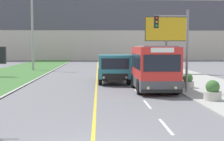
{
  "coord_description": "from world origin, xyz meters",
  "views": [
    {
      "loc": [
        0.2,
        -8.42,
        3.05
      ],
      "look_at": [
        1.1,
        12.93,
        1.4
      ],
      "focal_mm": 50.0,
      "sensor_mm": 36.0,
      "label": 1
    }
  ],
  "objects_px": {
    "car_distant": "(124,64)",
    "planter_round_near": "(213,91)",
    "traffic_light_mast": "(177,40)",
    "billboard_large": "(166,31)",
    "city_bus": "(154,68)",
    "planter_round_second": "(188,81)",
    "utility_pole_far": "(32,26)",
    "dump_truck": "(114,69)"
  },
  "relations": [
    {
      "from": "car_distant",
      "to": "planter_round_near",
      "type": "distance_m",
      "value": 26.1
    },
    {
      "from": "car_distant",
      "to": "traffic_light_mast",
      "type": "relative_size",
      "value": 0.79
    },
    {
      "from": "traffic_light_mast",
      "to": "billboard_large",
      "type": "bearing_deg",
      "value": 80.46
    },
    {
      "from": "traffic_light_mast",
      "to": "planter_round_near",
      "type": "bearing_deg",
      "value": -70.94
    },
    {
      "from": "city_bus",
      "to": "planter_round_near",
      "type": "relative_size",
      "value": 4.96
    },
    {
      "from": "planter_round_near",
      "to": "planter_round_second",
      "type": "xyz_separation_m",
      "value": [
        0.14,
        5.32,
        -0.04
      ]
    },
    {
      "from": "planter_round_near",
      "to": "city_bus",
      "type": "bearing_deg",
      "value": 120.76
    },
    {
      "from": "car_distant",
      "to": "traffic_light_mast",
      "type": "distance_m",
      "value": 22.77
    },
    {
      "from": "utility_pole_far",
      "to": "planter_round_second",
      "type": "relative_size",
      "value": 10.68
    },
    {
      "from": "city_bus",
      "to": "car_distant",
      "type": "bearing_deg",
      "value": 90.97
    },
    {
      "from": "utility_pole_far",
      "to": "planter_round_near",
      "type": "height_order",
      "value": "utility_pole_far"
    },
    {
      "from": "utility_pole_far",
      "to": "traffic_light_mast",
      "type": "height_order",
      "value": "utility_pole_far"
    },
    {
      "from": "utility_pole_far",
      "to": "traffic_light_mast",
      "type": "distance_m",
      "value": 24.53
    },
    {
      "from": "dump_truck",
      "to": "planter_round_near",
      "type": "height_order",
      "value": "dump_truck"
    },
    {
      "from": "planter_round_second",
      "to": "billboard_large",
      "type": "bearing_deg",
      "value": 84.96
    },
    {
      "from": "car_distant",
      "to": "utility_pole_far",
      "type": "distance_m",
      "value": 13.08
    },
    {
      "from": "city_bus",
      "to": "planter_round_second",
      "type": "bearing_deg",
      "value": 22.22
    },
    {
      "from": "planter_round_second",
      "to": "car_distant",
      "type": "bearing_deg",
      "value": 98.36
    },
    {
      "from": "dump_truck",
      "to": "planter_round_near",
      "type": "relative_size",
      "value": 5.97
    },
    {
      "from": "planter_round_near",
      "to": "planter_round_second",
      "type": "bearing_deg",
      "value": 88.47
    },
    {
      "from": "car_distant",
      "to": "utility_pole_far",
      "type": "relative_size",
      "value": 0.39
    },
    {
      "from": "city_bus",
      "to": "dump_truck",
      "type": "bearing_deg",
      "value": 118.68
    },
    {
      "from": "city_bus",
      "to": "planter_round_near",
      "type": "distance_m",
      "value": 5.03
    },
    {
      "from": "city_bus",
      "to": "traffic_light_mast",
      "type": "bearing_deg",
      "value": -31.79
    },
    {
      "from": "traffic_light_mast",
      "to": "dump_truck",
      "type": "bearing_deg",
      "value": 125.37
    },
    {
      "from": "billboard_large",
      "to": "planter_round_near",
      "type": "bearing_deg",
      "value": -93.99
    },
    {
      "from": "car_distant",
      "to": "planter_round_second",
      "type": "relative_size",
      "value": 4.12
    },
    {
      "from": "car_distant",
      "to": "utility_pole_far",
      "type": "height_order",
      "value": "utility_pole_far"
    },
    {
      "from": "city_bus",
      "to": "dump_truck",
      "type": "relative_size",
      "value": 0.83
    },
    {
      "from": "traffic_light_mast",
      "to": "utility_pole_far",
      "type": "bearing_deg",
      "value": 123.86
    },
    {
      "from": "dump_truck",
      "to": "planter_round_near",
      "type": "bearing_deg",
      "value": -60.32
    },
    {
      "from": "utility_pole_far",
      "to": "planter_round_second",
      "type": "xyz_separation_m",
      "value": [
        14.93,
        -18.37,
        -5.08
      ]
    },
    {
      "from": "billboard_large",
      "to": "utility_pole_far",
      "type": "bearing_deg",
      "value": 159.72
    },
    {
      "from": "traffic_light_mast",
      "to": "planter_round_second",
      "type": "distance_m",
      "value": 3.75
    },
    {
      "from": "car_distant",
      "to": "traffic_light_mast",
      "type": "height_order",
      "value": "traffic_light_mast"
    },
    {
      "from": "dump_truck",
      "to": "billboard_large",
      "type": "height_order",
      "value": "billboard_large"
    },
    {
      "from": "city_bus",
      "to": "traffic_light_mast",
      "type": "relative_size",
      "value": 1.03
    },
    {
      "from": "dump_truck",
      "to": "planter_round_near",
      "type": "xyz_separation_m",
      "value": [
        5.05,
        -8.86,
        -0.64
      ]
    },
    {
      "from": "city_bus",
      "to": "dump_truck",
      "type": "height_order",
      "value": "city_bus"
    },
    {
      "from": "city_bus",
      "to": "utility_pole_far",
      "type": "xyz_separation_m",
      "value": [
        -12.27,
        19.46,
        4.06
      ]
    },
    {
      "from": "car_distant",
      "to": "planter_round_second",
      "type": "bearing_deg",
      "value": -81.64
    },
    {
      "from": "city_bus",
      "to": "billboard_large",
      "type": "relative_size",
      "value": 0.88
    }
  ]
}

